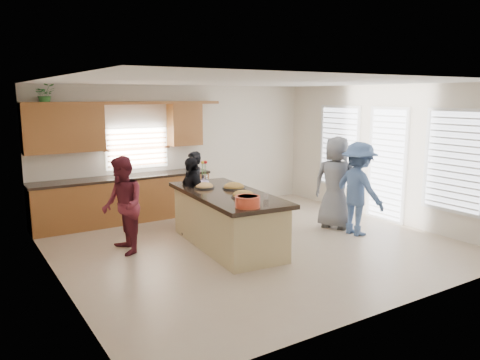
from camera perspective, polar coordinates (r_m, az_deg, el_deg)
floor at (r=8.30m, az=1.78°, el=-7.84°), size 6.50×6.50×0.00m
room_shell at (r=7.92m, az=1.85°, el=5.35°), size 6.52×6.02×2.81m
back_cabinetry at (r=9.86m, az=-14.36°, el=0.21°), size 4.08×0.66×2.46m
right_wall_glazing at (r=10.05m, az=17.68°, el=2.71°), size 0.06×4.00×2.25m
island at (r=8.09m, az=-1.59°, el=-4.97°), size 1.37×2.79×0.95m
platter_front at (r=7.62m, az=0.40°, el=-1.87°), size 0.39×0.39×0.16m
platter_mid at (r=8.29m, az=-0.74°, el=-0.87°), size 0.41×0.41×0.17m
platter_back at (r=8.37m, az=-4.41°, el=-0.79°), size 0.37×0.37×0.15m
salad_bowl at (r=6.90m, az=0.93°, el=-2.59°), size 0.37×0.37×0.17m
clear_cup at (r=7.40m, az=3.18°, el=-2.01°), size 0.09×0.09×0.11m
plate_stack at (r=8.79m, az=-4.59°, el=-0.30°), size 0.25×0.25×0.04m
flower_vase at (r=8.89m, az=-4.38°, el=1.12°), size 0.14×0.14×0.42m
potted_plant at (r=9.49m, az=-22.67°, el=9.60°), size 0.35×0.31×0.39m
woman_left_back at (r=9.33m, az=-5.66°, el=-1.11°), size 0.40×0.57×1.50m
woman_left_mid at (r=7.87m, az=-14.11°, el=-3.04°), size 0.66×0.82×1.62m
woman_left_front at (r=8.62m, az=-5.89°, el=-2.10°), size 0.36×0.87×1.48m
woman_right_back at (r=8.96m, az=14.24°, el=-1.05°), size 0.65×1.13×1.74m
woman_right_front at (r=9.29m, az=11.63°, el=-0.31°), size 0.93×1.06×1.81m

